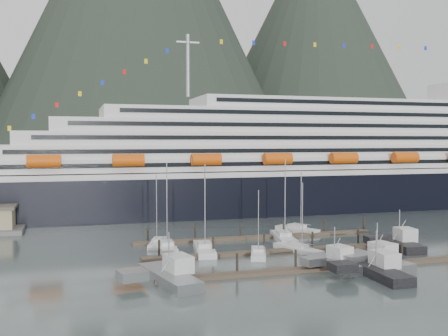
% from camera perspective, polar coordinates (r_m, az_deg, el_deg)
% --- Properties ---
extents(ground, '(1600.00, 1600.00, 0.00)m').
position_cam_1_polar(ground, '(89.95, 10.17, -9.20)').
color(ground, '#4A5756').
rests_on(ground, ground).
extents(mountains, '(870.00, 440.00, 420.00)m').
position_cam_1_polar(mountains, '(688.79, -8.56, 15.09)').
color(mountains, black).
rests_on(mountains, ground).
extents(cruise_ship, '(210.00, 30.40, 50.30)m').
position_cam_1_polar(cruise_ship, '(150.67, 11.13, 0.33)').
color(cruise_ship, black).
rests_on(cruise_ship, ground).
extents(dock_near, '(48.18, 2.28, 3.20)m').
position_cam_1_polar(dock_near, '(79.06, 10.18, -10.68)').
color(dock_near, '#4A3A2F').
rests_on(dock_near, ground).
extents(dock_mid, '(48.18, 2.28, 3.20)m').
position_cam_1_polar(dock_mid, '(90.59, 6.47, -8.88)').
color(dock_mid, '#4A3A2F').
rests_on(dock_mid, ground).
extents(dock_far, '(48.18, 2.28, 3.20)m').
position_cam_1_polar(dock_far, '(102.47, 3.64, -7.48)').
color(dock_far, '#4A3A2F').
rests_on(dock_far, ground).
extents(sailboat_a, '(3.02, 9.60, 15.61)m').
position_cam_1_polar(sailboat_a, '(91.86, -6.30, -8.63)').
color(sailboat_a, silver).
rests_on(sailboat_a, ground).
extents(sailboat_b, '(4.62, 11.72, 15.58)m').
position_cam_1_polar(sailboat_b, '(89.85, -2.15, -8.87)').
color(sailboat_b, silver).
rests_on(sailboat_b, ground).
extents(sailboat_c, '(5.10, 8.81, 11.33)m').
position_cam_1_polar(sailboat_c, '(87.19, 3.76, -9.28)').
color(sailboat_c, silver).
rests_on(sailboat_c, ground).
extents(sailboat_d, '(5.60, 10.28, 12.27)m').
position_cam_1_polar(sailboat_d, '(90.97, 8.06, -8.79)').
color(sailboat_d, silver).
rests_on(sailboat_d, ground).
extents(sailboat_e, '(4.83, 8.95, 13.34)m').
position_cam_1_polar(sailboat_e, '(96.20, -7.24, -8.13)').
color(sailboat_e, silver).
rests_on(sailboat_e, ground).
extents(sailboat_f, '(6.92, 9.82, 13.46)m').
position_cam_1_polar(sailboat_f, '(109.82, 7.96, -6.73)').
color(sailboat_f, silver).
rests_on(sailboat_f, ground).
extents(sailboat_g, '(5.09, 12.27, 16.06)m').
position_cam_1_polar(sailboat_g, '(100.67, 6.49, -7.60)').
color(sailboat_g, silver).
rests_on(sailboat_g, ground).
extents(trawler_a, '(10.48, 14.05, 7.47)m').
position_cam_1_polar(trawler_a, '(71.62, -6.11, -11.57)').
color(trawler_a, gray).
rests_on(trawler_a, ground).
extents(trawler_b, '(8.55, 10.97, 6.79)m').
position_cam_1_polar(trawler_b, '(80.51, 11.85, -10.03)').
color(trawler_b, gray).
rests_on(trawler_b, ground).
extents(trawler_c, '(9.65, 13.74, 7.00)m').
position_cam_1_polar(trawler_c, '(77.75, 16.09, -10.54)').
color(trawler_c, black).
rests_on(trawler_c, ground).
extents(trawler_d, '(9.49, 12.57, 7.20)m').
position_cam_1_polar(trawler_d, '(83.51, 16.22, -9.58)').
color(trawler_d, gray).
rests_on(trawler_d, ground).
extents(trawler_e, '(9.07, 11.89, 7.55)m').
position_cam_1_polar(trawler_e, '(97.75, 18.45, -7.76)').
color(trawler_e, black).
rests_on(trawler_e, ground).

